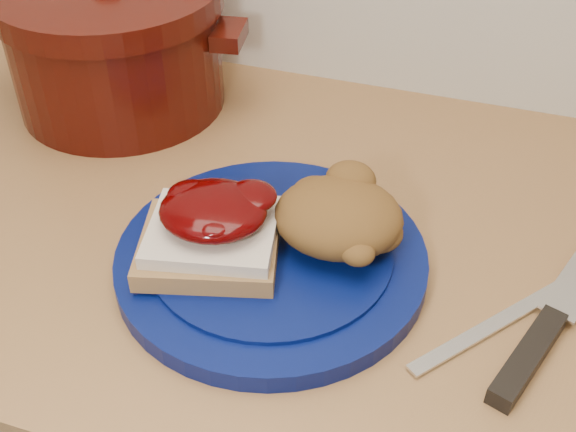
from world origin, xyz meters
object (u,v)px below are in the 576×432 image
(dutch_oven, at_px, (116,45))
(pepper_grinder, at_px, (108,45))
(chef_knife, at_px, (548,327))
(plate, at_px, (271,259))
(butter_knife, at_px, (490,327))

(dutch_oven, bearing_deg, pepper_grinder, 135.47)
(chef_knife, height_order, dutch_oven, dutch_oven)
(plate, height_order, butter_knife, plate)
(plate, xyz_separation_m, pepper_grinder, (-0.31, 0.26, 0.05))
(butter_knife, height_order, pepper_grinder, pepper_grinder)
(chef_knife, height_order, butter_knife, chef_knife)
(butter_knife, distance_m, pepper_grinder, 0.59)
(butter_knife, relative_size, dutch_oven, 0.55)
(plate, relative_size, dutch_oven, 0.91)
(butter_knife, bearing_deg, dutch_oven, 101.85)
(dutch_oven, relative_size, pepper_grinder, 2.83)
(chef_knife, xyz_separation_m, dutch_oven, (-0.53, 0.24, 0.07))
(plate, distance_m, pepper_grinder, 0.41)
(pepper_grinder, bearing_deg, plate, -40.12)
(chef_knife, relative_size, butter_knife, 1.66)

